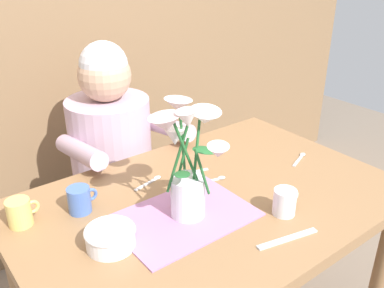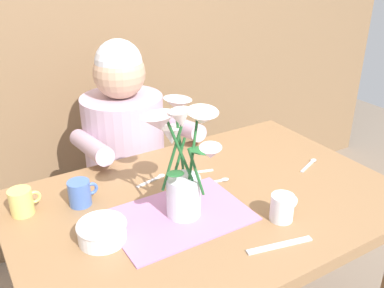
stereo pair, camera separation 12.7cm
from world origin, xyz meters
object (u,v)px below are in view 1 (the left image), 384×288
dinner_knife (288,239)px  coffee_cup (20,212)px  ceramic_bowl (110,237)px  tea_cup (285,202)px  ceramic_mug (80,200)px  seated_person (114,173)px  flower_vase (187,160)px

dinner_knife → coffee_cup: 0.75m
ceramic_bowl → tea_cup: tea_cup is taller
tea_cup → ceramic_mug: 0.61m
seated_person → coffee_cup: 0.66m
seated_person → flower_vase: (-0.09, -0.64, 0.36)m
coffee_cup → ceramic_mug: 0.17m
coffee_cup → ceramic_mug: bearing=-14.6°
seated_person → ceramic_bowl: 0.75m
ceramic_mug → seated_person: bearing=53.0°
dinner_knife → tea_cup: tea_cup is taller
ceramic_bowl → dinner_knife: 0.48m
seated_person → dinner_knife: bearing=-87.4°
dinner_knife → flower_vase: bearing=132.0°
coffee_cup → ceramic_mug: (0.16, -0.04, 0.00)m
tea_cup → ceramic_mug: bearing=141.3°
seated_person → ceramic_mug: 0.59m
flower_vase → dinner_knife: (0.15, -0.26, -0.18)m
ceramic_bowl → dinner_knife: ceramic_bowl is taller
tea_cup → ceramic_bowl: bearing=159.6°
tea_cup → flower_vase: bearing=143.9°
ceramic_mug → coffee_cup: bearing=165.4°
seated_person → dinner_knife: seated_person is taller
tea_cup → ceramic_mug: (-0.47, 0.38, 0.00)m
ceramic_bowl → flower_vase: bearing=-2.0°
coffee_cup → seated_person: bearing=38.7°
flower_vase → tea_cup: size_ratio=3.78×
flower_vase → ceramic_bowl: bearing=178.0°
seated_person → coffee_cup: (-0.49, -0.39, 0.22)m
flower_vase → ceramic_mug: 0.35m
ceramic_bowl → coffee_cup: (-0.16, 0.24, 0.01)m
flower_vase → ceramic_mug: bearing=139.0°
seated_person → tea_cup: seated_person is taller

